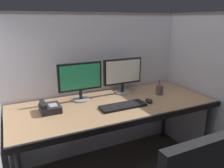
% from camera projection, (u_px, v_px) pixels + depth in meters
% --- Properties ---
extents(cubicle_partition_rear, '(2.21, 0.06, 1.57)m').
position_uv_depth(cubicle_partition_rear, '(97.00, 86.00, 2.46)').
color(cubicle_partition_rear, silver).
rests_on(cubicle_partition_rear, ground).
extents(cubicle_partition_right, '(0.06, 1.41, 1.57)m').
position_uv_depth(cubicle_partition_right, '(200.00, 88.00, 2.40)').
color(cubicle_partition_right, silver).
rests_on(cubicle_partition_right, ground).
extents(desk, '(1.90, 0.80, 0.74)m').
position_uv_depth(desk, '(115.00, 109.00, 2.09)').
color(desk, '#997551').
rests_on(desk, ground).
extents(monitor_left, '(0.43, 0.17, 0.37)m').
position_uv_depth(monitor_left, '(80.00, 79.00, 2.12)').
color(monitor_left, gray).
rests_on(monitor_left, desk).
extents(monitor_right, '(0.43, 0.17, 0.37)m').
position_uv_depth(monitor_right, '(123.00, 73.00, 2.33)').
color(monitor_right, gray).
rests_on(monitor_right, desk).
extents(keyboard_main, '(0.43, 0.15, 0.02)m').
position_uv_depth(keyboard_main, '(123.00, 106.00, 2.00)').
color(keyboard_main, black).
rests_on(keyboard_main, desk).
extents(computer_mouse, '(0.06, 0.10, 0.04)m').
position_uv_depth(computer_mouse, '(149.00, 101.00, 2.11)').
color(computer_mouse, black).
rests_on(computer_mouse, desk).
extents(pen_cup, '(0.08, 0.08, 0.16)m').
position_uv_depth(pen_cup, '(159.00, 90.00, 2.33)').
color(pen_cup, '#4C4742').
rests_on(pen_cup, desk).
extents(desk_phone, '(0.17, 0.19, 0.09)m').
position_uv_depth(desk_phone, '(49.00, 108.00, 1.90)').
color(desk_phone, black).
rests_on(desk_phone, desk).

